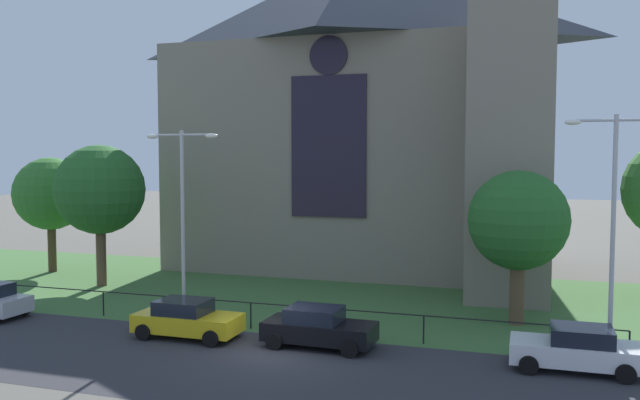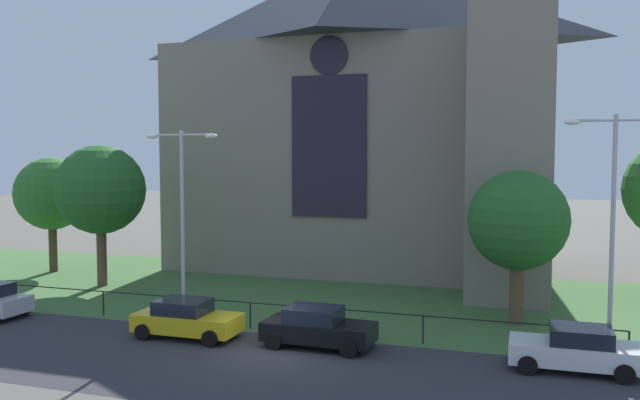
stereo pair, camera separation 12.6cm
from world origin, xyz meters
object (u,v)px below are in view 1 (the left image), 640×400
at_px(streetlamp_near, 183,202).
at_px(streetlamp_far, 614,207).
at_px(parked_car_yellow, 187,319).
at_px(parked_car_white, 576,349).
at_px(church_building, 365,107).
at_px(tree_left_far, 51,194).
at_px(parked_car_black, 318,327).
at_px(tree_left_near, 100,190).
at_px(tree_right_near, 518,221).

xyz_separation_m(streetlamp_near, streetlamp_far, (16.87, -0.00, 0.20)).
bearing_deg(parked_car_yellow, parked_car_white, 1.85).
relative_size(church_building, streetlamp_far, 3.00).
height_order(tree_left_far, parked_car_black, tree_left_far).
bearing_deg(streetlamp_near, church_building, 76.87).
distance_m(streetlamp_near, parked_car_yellow, 5.05).
bearing_deg(parked_car_yellow, tree_left_far, 145.50).
xyz_separation_m(tree_left_far, parked_car_yellow, (15.25, -10.58, -4.07)).
distance_m(church_building, tree_left_far, 20.28).
relative_size(streetlamp_far, parked_car_white, 2.05).
distance_m(parked_car_black, parked_car_white, 9.13).
bearing_deg(tree_left_near, parked_car_black, -26.26).
height_order(tree_left_far, parked_car_yellow, tree_left_far).
relative_size(tree_left_far, tree_right_near, 1.07).
bearing_deg(tree_left_far, streetlamp_far, -15.69).
distance_m(tree_left_far, tree_right_near, 28.01).
relative_size(tree_left_near, parked_car_black, 1.83).
xyz_separation_m(parked_car_yellow, parked_car_black, (5.37, 0.38, 0.00)).
distance_m(tree_left_near, parked_car_white, 25.66).
bearing_deg(tree_left_near, parked_car_yellow, -38.92).
bearing_deg(streetlamp_far, tree_right_near, 127.10).
relative_size(streetlamp_near, parked_car_yellow, 1.97).
height_order(church_building, parked_car_white, church_building).
bearing_deg(tree_right_near, tree_left_near, 175.88).
distance_m(tree_left_near, parked_car_black, 17.36).
xyz_separation_m(tree_left_far, tree_left_near, (5.60, -2.78, 0.49)).
relative_size(streetlamp_near, parked_car_black, 1.95).
xyz_separation_m(streetlamp_near, parked_car_white, (15.69, -1.49, -4.52)).
xyz_separation_m(streetlamp_far, parked_car_white, (-1.18, -1.49, -4.72)).
bearing_deg(parked_car_black, church_building, 100.34).
relative_size(church_building, parked_car_yellow, 6.18).
bearing_deg(parked_car_white, tree_left_far, -19.32).
bearing_deg(tree_right_near, streetlamp_near, -162.43).
bearing_deg(church_building, tree_left_far, -156.44).
bearing_deg(parked_car_white, streetlamp_near, -5.86).
relative_size(church_building, tree_left_far, 3.68).
height_order(tree_left_far, parked_car_white, tree_left_far).
bearing_deg(church_building, parked_car_white, -56.62).
distance_m(tree_left_far, parked_car_black, 23.36).
bearing_deg(tree_right_near, parked_car_black, -140.46).
height_order(tree_left_near, streetlamp_far, streetlamp_far).
relative_size(tree_left_near, streetlamp_near, 0.94).
bearing_deg(parked_car_yellow, streetlamp_far, 7.13).
bearing_deg(streetlamp_near, parked_car_white, -5.41).
relative_size(tree_left_near, parked_car_white, 1.85).
xyz_separation_m(tree_left_near, parked_car_black, (15.02, -7.41, -4.56)).
height_order(tree_left_far, streetlamp_near, streetlamp_near).
bearing_deg(tree_right_near, church_building, 128.71).
relative_size(tree_right_near, parked_car_black, 1.55).
bearing_deg(parked_car_black, tree_left_far, 155.45).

